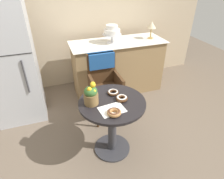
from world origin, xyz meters
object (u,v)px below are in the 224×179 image
donut_front (122,98)px  flower_vase (91,95)px  donut_mid (114,112)px  table_lamp (152,25)px  cafe_table (112,117)px  tiered_cake_stand (112,31)px  donut_side (113,92)px  wicker_chair (103,76)px  refrigerator (11,63)px

donut_front → flower_vase: 0.33m
donut_mid → table_lamp: table_lamp is taller
cafe_table → donut_mid: (-0.05, -0.21, 0.24)m
flower_vase → tiered_cake_stand: tiered_cake_stand is taller
donut_side → flower_vase: (-0.27, -0.10, 0.09)m
tiered_cake_stand → donut_side: bearing=-108.4°
donut_front → wicker_chair: bearing=89.0°
table_lamp → tiered_cake_stand: bearing=178.4°
tiered_cake_stand → refrigerator: bearing=-172.4°
table_lamp → cafe_table: bearing=-131.3°
wicker_chair → cafe_table: bearing=-99.1°
donut_front → tiered_cake_stand: bearing=75.4°
donut_side → refrigerator: refrigerator is taller
flower_vase → table_lamp: 1.85m
flower_vase → cafe_table: bearing=-10.1°
flower_vase → donut_front: bearing=-8.3°
donut_front → table_lamp: size_ratio=0.45×
donut_mid → table_lamp: size_ratio=0.49×
wicker_chair → donut_side: wicker_chair is taller
refrigerator → tiered_cake_stand: bearing=7.6°
cafe_table → refrigerator: size_ratio=0.42×
cafe_table → donut_front: donut_front is taller
wicker_chair → refrigerator: (-1.17, 0.39, 0.21)m
wicker_chair → donut_side: (-0.06, -0.57, 0.10)m
donut_front → donut_mid: (-0.16, -0.20, 0.00)m
wicker_chair → tiered_cake_stand: 0.81m
wicker_chair → flower_vase: 0.77m
flower_vase → refrigerator: 1.35m
donut_side → flower_vase: bearing=-160.2°
donut_front → refrigerator: 1.60m
donut_front → donut_side: (-0.05, 0.15, -0.00)m
refrigerator → donut_mid: bearing=-52.7°
cafe_table → donut_side: (0.06, 0.14, 0.23)m
tiered_cake_stand → refrigerator: 1.53m
donut_mid → table_lamp: (1.18, 1.49, 0.37)m
donut_side → tiered_cake_stand: (0.39, 1.16, 0.34)m
tiered_cake_stand → cafe_table: bearing=-108.9°
tiered_cake_stand → refrigerator: size_ratio=0.18×
donut_front → donut_mid: donut_mid is taller
donut_front → tiered_cake_stand: tiered_cake_stand is taller
donut_side → refrigerator: (-1.11, 0.96, 0.11)m
wicker_chair → flower_vase: flower_vase is taller
table_lamp → donut_front: bearing=-128.4°
cafe_table → flower_vase: (-0.21, 0.04, 0.32)m
flower_vase → tiered_cake_stand: size_ratio=0.82×
donut_front → flower_vase: (-0.32, 0.05, 0.08)m
cafe_table → wicker_chair: (0.12, 0.71, 0.13)m
cafe_table → donut_side: bearing=66.8°
wicker_chair → flower_vase: (-0.33, -0.67, 0.19)m
cafe_table → donut_mid: bearing=-104.1°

